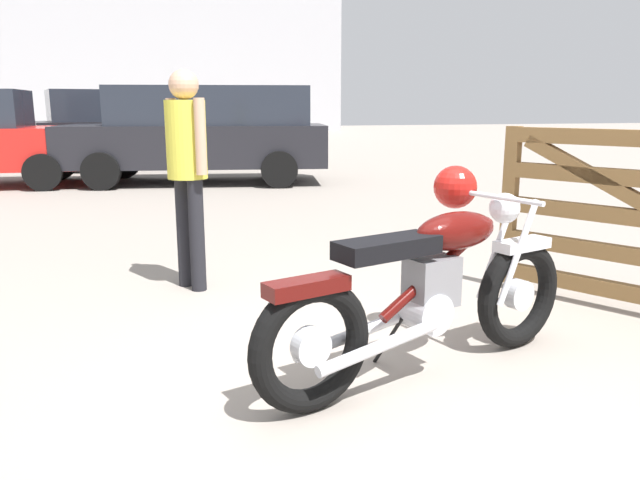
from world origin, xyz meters
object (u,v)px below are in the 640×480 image
Objects in this scene: pale_sedan_back at (201,131)px; white_estate_far at (140,126)px; bystander at (187,157)px; vintage_motorcycle at (433,283)px.

pale_sedan_back is 3.71m from white_estate_far.
bystander is 6.85m from pale_sedan_back.
pale_sedan_back reaches higher than vintage_motorcycle.
pale_sedan_back reaches higher than bystander.
vintage_motorcycle is 0.41× the size of pale_sedan_back.
white_estate_far reaches higher than vintage_motorcycle.
white_estate_far is (-1.51, 12.29, 0.45)m from vintage_motorcycle.
bystander is 0.34× the size of pale_sedan_back.
white_estate_far is at bearing -116.39° from bystander.
vintage_motorcycle is 8.76m from pale_sedan_back.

